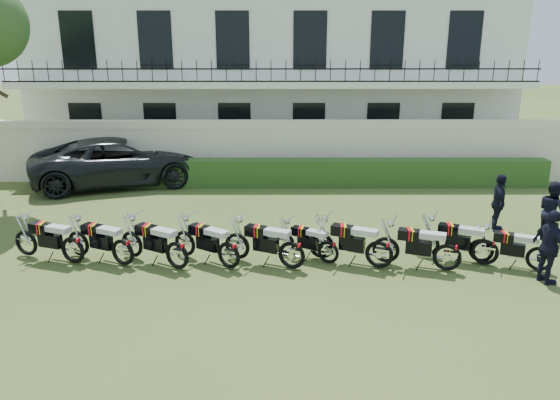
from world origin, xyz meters
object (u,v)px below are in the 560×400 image
at_px(officer_4, 552,211).
at_px(officer_2, 550,247).
at_px(motorcycle_3, 229,249).
at_px(motorcycle_8, 486,246).
at_px(motorcycle_6, 380,248).
at_px(motorcycle_2, 177,249).
at_px(motorcycle_9, 540,253).
at_px(suv, 120,161).
at_px(motorcycle_1, 122,246).
at_px(officer_5, 499,203).
at_px(motorcycle_5, 328,247).
at_px(motorcycle_0, 72,244).
at_px(motorcycle_7, 448,251).
at_px(motorcycle_4, 292,249).

bearing_deg(officer_4, officer_2, 145.93).
relative_size(motorcycle_3, motorcycle_8, 0.94).
bearing_deg(motorcycle_6, motorcycle_2, 114.61).
relative_size(motorcycle_9, suv, 0.28).
height_order(motorcycle_2, officer_4, officer_4).
distance_m(motorcycle_2, motorcycle_9, 8.42).
xyz_separation_m(motorcycle_1, motorcycle_9, (9.75, -0.35, -0.04)).
xyz_separation_m(motorcycle_8, officer_5, (1.22, 2.43, 0.31)).
bearing_deg(motorcycle_2, motorcycle_6, -58.85).
bearing_deg(motorcycle_8, motorcycle_6, 119.92).
xyz_separation_m(officer_4, officer_5, (-1.13, 0.74, 0.00)).
bearing_deg(motorcycle_9, motorcycle_1, 111.79).
distance_m(motorcycle_3, motorcycle_5, 2.38).
relative_size(motorcycle_5, suv, 0.25).
relative_size(motorcycle_6, officer_4, 1.21).
height_order(motorcycle_0, motorcycle_8, motorcycle_0).
xyz_separation_m(motorcycle_7, suv, (-9.71, 7.85, 0.34)).
distance_m(motorcycle_6, officer_4, 5.25).
bearing_deg(motorcycle_6, officer_4, -44.88).
bearing_deg(officer_4, motorcycle_1, 91.26).
bearing_deg(motorcycle_0, motorcycle_6, -72.42).
height_order(motorcycle_9, officer_5, officer_5).
xyz_separation_m(motorcycle_1, officer_2, (9.64, -0.94, 0.33)).
height_order(motorcycle_2, motorcycle_9, motorcycle_2).
bearing_deg(officer_2, motorcycle_3, 68.66).
bearing_deg(motorcycle_4, motorcycle_9, -67.26).
height_order(suv, officer_2, suv).
distance_m(motorcycle_8, officer_2, 1.44).
height_order(motorcycle_7, officer_4, officer_4).
bearing_deg(motorcycle_8, motorcycle_4, 118.52).
height_order(motorcycle_1, suv, suv).
distance_m(motorcycle_2, motorcycle_4, 2.68).
distance_m(motorcycle_8, officer_5, 2.74).
bearing_deg(motorcycle_4, officer_4, -50.49).
relative_size(motorcycle_7, suv, 0.32).
relative_size(motorcycle_1, officer_2, 1.12).
distance_m(motorcycle_3, officer_5, 7.76).
relative_size(motorcycle_6, motorcycle_8, 1.07).
bearing_deg(motorcycle_4, officer_2, -73.23).
bearing_deg(motorcycle_2, motorcycle_3, -57.56).
relative_size(motorcycle_5, motorcycle_7, 0.79).
distance_m(motorcycle_3, officer_4, 8.64).
distance_m(motorcycle_0, officer_5, 11.30).
bearing_deg(motorcycle_0, motorcycle_3, -74.72).
height_order(motorcycle_8, officer_5, officer_5).
distance_m(motorcycle_3, motorcycle_7, 5.07).
height_order(motorcycle_4, motorcycle_6, motorcycle_6).
bearing_deg(officer_5, officer_4, -110.48).
bearing_deg(motorcycle_1, motorcycle_2, -74.27).
bearing_deg(officer_2, suv, 38.99).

